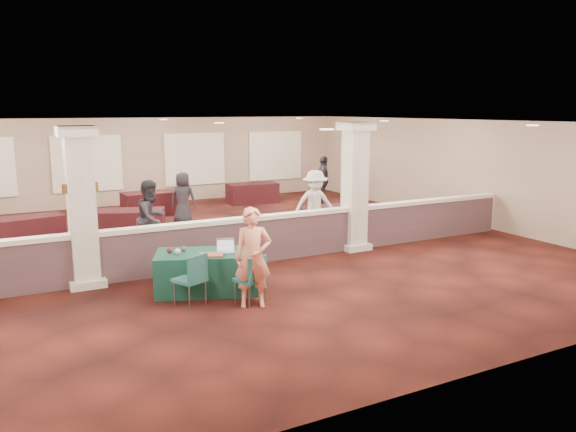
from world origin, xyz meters
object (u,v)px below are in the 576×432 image
far_table_back_left (29,229)px  attendee_d (183,198)px  far_table_front_center (130,223)px  conf_chair_main (253,276)px  far_table_back_right (252,193)px  attendee_a (151,218)px  near_table (209,272)px  far_table_back_center (153,203)px  woman (253,257)px  far_table_front_right (333,220)px  attendee_b (315,205)px  attendee_c (323,181)px  conf_chair_side (193,275)px

far_table_back_left → attendee_d: attendee_d is taller
far_table_front_center → far_table_back_left: 2.60m
conf_chair_main → attendee_d: bearing=63.1°
far_table_back_right → attendee_a: 8.08m
far_table_back_left → far_table_front_center: bearing=-14.2°
attendee_d → near_table: bearing=114.8°
far_table_back_right → attendee_d: attendee_d is taller
far_table_back_center → attendee_d: (0.44, -2.02, 0.42)m
attendee_a → attendee_d: attendee_a is taller
woman → attendee_a: 4.42m
far_table_front_right → far_table_back_right: 5.92m
attendee_d → woman: bearing=119.8°
far_table_back_center → far_table_front_center: bearing=-115.5°
woman → attendee_a: attendee_a is taller
far_table_front_center → far_table_back_center: bearing=64.5°
far_table_back_left → far_table_back_center: size_ratio=0.88×
far_table_front_right → attendee_b: (-0.78, -0.30, 0.55)m
attendee_c → far_table_back_center: bearing=109.2°
conf_chair_main → attendee_b: bearing=28.9°
attendee_a → far_table_front_right: bearing=-38.7°
far_table_back_left → far_table_back_right: bearing=20.9°
conf_chair_main → conf_chair_side: 1.08m
woman → far_table_back_right: 11.39m
attendee_b → woman: bearing=-118.2°
far_table_front_right → attendee_b: size_ratio=1.03×
far_table_back_center → attendee_a: attendee_a is taller
far_table_back_center → attendee_d: size_ratio=1.19×
far_table_front_right → far_table_front_center: bearing=156.7°
attendee_d → conf_chair_main: bearing=119.9°
far_table_back_center → attendee_b: (3.07, -5.52, 0.55)m
woman → conf_chair_side: bearing=173.2°
conf_chair_main → attendee_b: attendee_b is taller
near_table → conf_chair_side: bearing=-108.8°
woman → far_table_back_center: (0.66, 9.68, -0.51)m
near_table → far_table_back_right: size_ratio=1.10×
woman → far_table_back_left: woman is taller
attendee_c → near_table: bearing=164.7°
far_table_front_right → attendee_a: (-5.23, -0.10, 0.54)m
conf_chair_side → far_table_back_right: 11.36m
near_table → attendee_d: (1.51, 6.50, 0.42)m
attendee_b → far_table_back_left: bearing=169.2°
conf_chair_main → conf_chair_side: size_ratio=0.95×
woman → far_table_back_left: size_ratio=1.07×
conf_chair_main → far_table_front_right: 6.28m
far_table_back_center → attendee_a: (-1.37, -5.32, 0.53)m
conf_chair_side → attendee_c: attendee_c is taller
far_table_back_left → far_table_back_right: far_table_back_right is taller
far_table_back_right → conf_chair_side: bearing=-119.6°
attendee_a → attendee_b: (4.45, -0.20, 0.01)m
far_table_back_right → near_table: bearing=-118.8°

